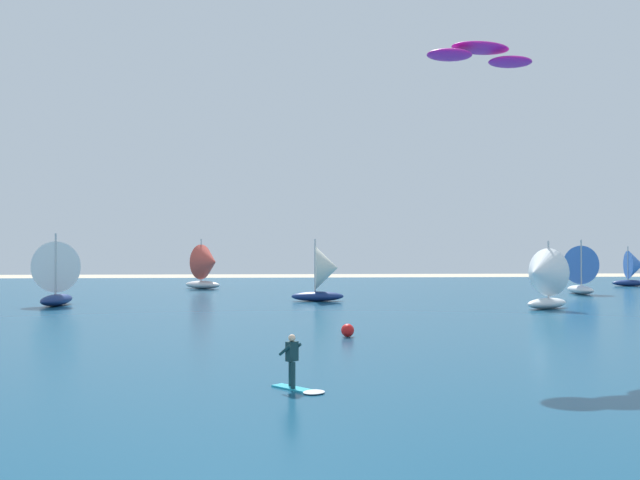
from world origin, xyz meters
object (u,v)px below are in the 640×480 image
(sailboat_far_left, at_px, (635,268))
(sailboat_center_horizon, at_px, (60,272))
(sailboat_leading, at_px, (207,266))
(kitesurfer, at_px, (296,370))
(sailboat_near_shore, at_px, (542,278))
(sailboat_heeled_over, at_px, (577,269))
(marker_buoy, at_px, (348,330))
(kite, at_px, (480,54))
(sailboat_far_right, at_px, (325,273))

(sailboat_far_left, relative_size, sailboat_center_horizon, 0.83)
(sailboat_leading, bearing_deg, sailboat_far_left, 2.67)
(kitesurfer, xyz_separation_m, sailboat_far_left, (39.38, 53.82, 1.46))
(sailboat_far_left, relative_size, sailboat_near_shore, 0.93)
(sailboat_heeled_over, distance_m, sailboat_leading, 36.88)
(kitesurfer, xyz_separation_m, marker_buoy, (2.79, 12.20, -0.28))
(sailboat_near_shore, bearing_deg, sailboat_far_left, 52.08)
(sailboat_near_shore, bearing_deg, kite, -118.63)
(sailboat_center_horizon, bearing_deg, sailboat_far_left, 21.09)
(kite, xyz_separation_m, sailboat_near_shore, (9.65, 17.67, -10.65))
(sailboat_center_horizon, relative_size, sailboat_near_shore, 1.12)
(kite, relative_size, sailboat_near_shore, 1.13)
(sailboat_far_left, bearing_deg, sailboat_center_horizon, -158.91)
(sailboat_far_left, xyz_separation_m, marker_buoy, (-36.59, -41.63, -1.74))
(marker_buoy, bearing_deg, sailboat_far_right, 89.04)
(kitesurfer, xyz_separation_m, sailboat_near_shore, (17.97, 26.34, 1.60))
(kite, distance_m, marker_buoy, 14.15)
(kite, bearing_deg, kitesurfer, -133.83)
(kitesurfer, distance_m, kite, 17.16)
(sailboat_far_right, xyz_separation_m, sailboat_near_shore, (14.81, -8.00, -0.09))
(sailboat_far_left, distance_m, sailboat_leading, 47.53)
(kitesurfer, xyz_separation_m, sailboat_center_horizon, (-17.11, 32.04, 1.87))
(kite, distance_m, sailboat_far_left, 55.86)
(marker_buoy, bearing_deg, sailboat_leading, 105.44)
(kitesurfer, xyz_separation_m, sailboat_heeled_over, (27.56, 42.18, 1.72))
(sailboat_far_right, height_order, marker_buoy, sailboat_far_right)
(kitesurfer, distance_m, sailboat_far_right, 34.53)
(kite, xyz_separation_m, sailboat_heeled_over, (19.24, 33.51, -10.53))
(kite, bearing_deg, sailboat_near_shore, 61.37)
(sailboat_center_horizon, relative_size, sailboat_far_right, 1.07)
(kitesurfer, relative_size, sailboat_heeled_over, 0.36)
(sailboat_far_right, height_order, sailboat_leading, sailboat_leading)
(kitesurfer, distance_m, sailboat_center_horizon, 36.37)
(sailboat_center_horizon, distance_m, sailboat_far_right, 20.40)
(sailboat_far_right, bearing_deg, kitesurfer, -95.26)
(kitesurfer, height_order, marker_buoy, kitesurfer)
(sailboat_leading, bearing_deg, sailboat_near_shore, -44.11)
(kite, relative_size, sailboat_far_left, 1.21)
(sailboat_far_left, xyz_separation_m, sailboat_center_horizon, (-56.49, -21.79, 0.41))
(sailboat_far_right, distance_m, sailboat_leading, 20.61)
(sailboat_heeled_over, bearing_deg, sailboat_leading, 165.18)
(sailboat_far_left, xyz_separation_m, sailboat_far_right, (-36.22, -19.48, 0.24))
(sailboat_heeled_over, bearing_deg, sailboat_near_shore, -121.21)
(sailboat_center_horizon, bearing_deg, sailboat_heeled_over, 12.78)
(sailboat_heeled_over, height_order, marker_buoy, sailboat_heeled_over)
(kitesurfer, height_order, kite, kite)
(sailboat_heeled_over, distance_m, marker_buoy, 38.94)
(sailboat_near_shore, xyz_separation_m, marker_buoy, (-15.18, -14.14, -1.89))
(sailboat_heeled_over, height_order, sailboat_far_left, sailboat_heeled_over)
(kite, bearing_deg, marker_buoy, 147.47)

